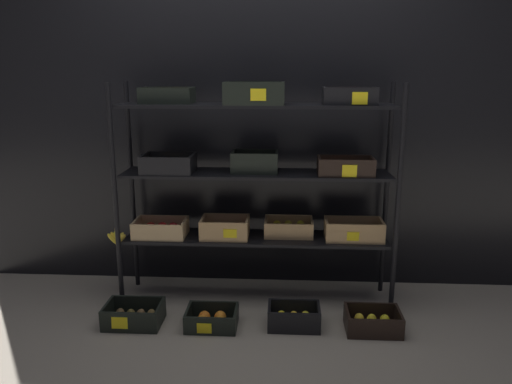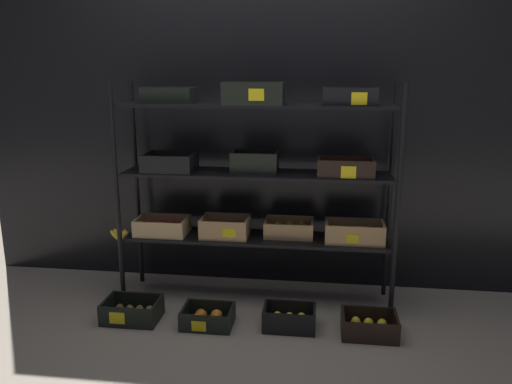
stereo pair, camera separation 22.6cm
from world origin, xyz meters
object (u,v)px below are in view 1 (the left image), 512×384
crate_ground_orange (212,320)px  crate_ground_lemon (294,319)px  crate_ground_kiwi (134,316)px  display_rack (254,175)px  crate_ground_right_lemon (373,323)px

crate_ground_orange → crate_ground_lemon: bearing=3.1°
crate_ground_kiwi → crate_ground_orange: size_ratio=1.11×
crate_ground_kiwi → crate_ground_lemon: size_ratio=1.09×
display_rack → crate_ground_kiwi: 1.17m
crate_ground_lemon → crate_ground_right_lemon: bearing=-2.3°
display_rack → crate_ground_orange: (-0.24, -0.40, -0.83)m
display_rack → crate_ground_orange: display_rack is taller
crate_ground_lemon → crate_ground_right_lemon: (0.48, -0.02, -0.00)m
display_rack → crate_ground_right_lemon: bearing=-27.9°
crate_ground_kiwi → crate_ground_orange: 0.49m
crate_ground_lemon → display_rack: bearing=125.3°
display_rack → crate_ground_orange: 0.95m
display_rack → crate_ground_orange: bearing=-120.8°
display_rack → crate_ground_kiwi: bearing=-151.5°
crate_ground_kiwi → crate_ground_right_lemon: crate_ground_kiwi is taller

